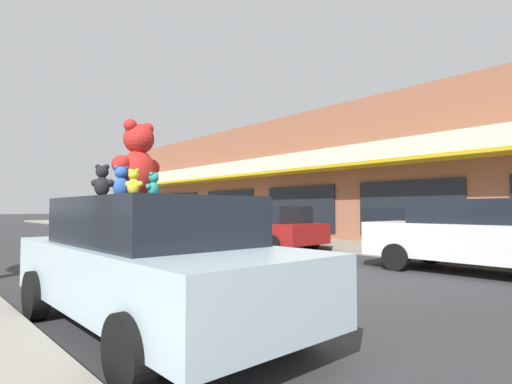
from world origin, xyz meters
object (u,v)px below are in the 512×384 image
object	(u,v)px
teddy_bear_teal	(154,185)
teddy_bear_yellow	(134,182)
teddy_bear_giant	(138,161)
plush_art_car	(151,260)
teddy_bear_black	(102,181)
teddy_bear_blue	(121,182)
teddy_bear_orange	(149,190)
parked_car_far_left	(478,235)
parked_car_far_center	(265,226)

from	to	relation	value
teddy_bear_teal	teddy_bear_yellow	size ratio (longest dim) A/B	1.10
teddy_bear_giant	teddy_bear_yellow	xyz separation A→B (m)	(-0.48, -0.91, -0.33)
plush_art_car	teddy_bear_black	size ratio (longest dim) A/B	13.04
teddy_bear_blue	teddy_bear_orange	bearing A→B (deg)	-130.40
parked_car_far_left	teddy_bear_teal	bearing A→B (deg)	172.52
teddy_bear_blue	parked_car_far_center	size ratio (longest dim) A/B	0.09
teddy_bear_teal	parked_car_far_left	world-z (taller)	teddy_bear_teal
parked_car_far_left	plush_art_car	bearing A→B (deg)	171.51
teddy_bear_blue	parked_car_far_center	bearing A→B (deg)	-128.95
plush_art_car	teddy_bear_yellow	world-z (taller)	teddy_bear_yellow
teddy_bear_giant	parked_car_far_center	xyz separation A→B (m)	(7.06, 5.27, -1.16)
teddy_bear_orange	teddy_bear_teal	bearing A→B (deg)	70.17
plush_art_car	parked_car_far_left	xyz separation A→B (m)	(7.03, -1.05, 0.03)
teddy_bear_blue	plush_art_car	bearing A→B (deg)	156.41
plush_art_car	teddy_bear_black	bearing A→B (deg)	-170.82
teddy_bear_teal	parked_car_far_center	xyz separation A→B (m)	(7.08, 5.70, -0.85)
plush_art_car	teddy_bear_black	xyz separation A→B (m)	(-0.62, -0.10, 0.88)
teddy_bear_teal	teddy_bear_black	bearing A→B (deg)	-20.43
parked_car_far_left	parked_car_far_center	size ratio (longest dim) A/B	1.11
plush_art_car	teddy_bear_black	world-z (taller)	teddy_bear_black
teddy_bear_teal	teddy_bear_blue	distance (m)	0.42
teddy_bear_orange	parked_car_far_left	size ratio (longest dim) A/B	0.06
plush_art_car	parked_car_far_left	bearing A→B (deg)	-8.70
plush_art_car	teddy_bear_giant	distance (m)	1.22
plush_art_car	teddy_bear_orange	distance (m)	1.07
parked_car_far_left	parked_car_far_center	world-z (taller)	parked_car_far_left
plush_art_car	parked_car_far_center	size ratio (longest dim) A/B	1.05
teddy_bear_teal	teddy_bear_orange	xyz separation A→B (m)	(0.31, 0.72, -0.01)
parked_car_far_center	plush_art_car	bearing A→B (deg)	-141.57
teddy_bear_blue	teddy_bear_orange	xyz separation A→B (m)	(0.54, 0.38, -0.06)
teddy_bear_teal	teddy_bear_yellow	bearing A→B (deg)	27.67
teddy_bear_blue	parked_car_far_left	bearing A→B (deg)	-175.06
teddy_bear_giant	parked_car_far_left	world-z (taller)	teddy_bear_giant
teddy_bear_black	parked_car_far_center	bearing A→B (deg)	-97.58
teddy_bear_teal	parked_car_far_left	xyz separation A→B (m)	(7.08, -0.93, -0.82)
teddy_bear_yellow	teddy_bear_black	distance (m)	0.51
parked_car_far_center	teddy_bear_teal	bearing A→B (deg)	-141.14
parked_car_far_left	teddy_bear_blue	bearing A→B (deg)	170.14
teddy_bear_giant	teddy_bear_teal	xyz separation A→B (m)	(-0.02, -0.43, -0.32)
plush_art_car	teddy_bear_blue	xyz separation A→B (m)	(-0.28, 0.22, 0.90)
plush_art_car	teddy_bear_blue	bearing A→B (deg)	141.41
teddy_bear_giant	parked_car_far_left	xyz separation A→B (m)	(7.06, -1.36, -1.14)
teddy_bear_giant	teddy_bear_orange	xyz separation A→B (m)	(0.29, 0.28, -0.33)
teddy_bear_giant	teddy_bear_orange	world-z (taller)	teddy_bear_giant
plush_art_car	teddy_bear_orange	size ratio (longest dim) A/B	17.04
teddy_bear_giant	teddy_bear_teal	bearing A→B (deg)	71.55
plush_art_car	teddy_bear_blue	size ratio (longest dim) A/B	11.37
teddy_bear_orange	teddy_bear_black	distance (m)	1.13
teddy_bear_giant	teddy_bear_black	world-z (taller)	teddy_bear_giant
teddy_bear_giant	parked_car_far_left	size ratio (longest dim) A/B	0.21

